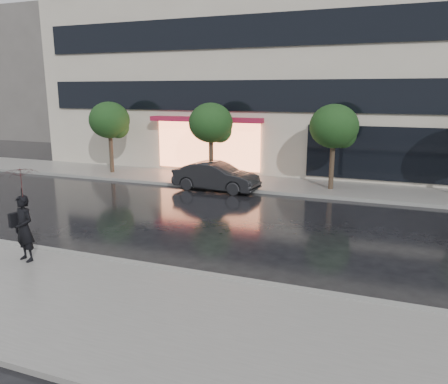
% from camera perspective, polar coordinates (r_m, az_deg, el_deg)
% --- Properties ---
extents(ground, '(120.00, 120.00, 0.00)m').
position_cam_1_polar(ground, '(12.44, -6.66, -8.45)').
color(ground, black).
rests_on(ground, ground).
extents(sidewalk_near, '(60.00, 4.50, 0.12)m').
position_cam_1_polar(sidewalk_near, '(9.92, -15.63, -14.33)').
color(sidewalk_near, slate).
rests_on(sidewalk_near, ground).
extents(sidewalk_far, '(60.00, 3.50, 0.12)m').
position_cam_1_polar(sidewalk_far, '(21.65, 5.93, 1.04)').
color(sidewalk_far, slate).
rests_on(sidewalk_far, ground).
extents(curb_near, '(60.00, 0.25, 0.14)m').
position_cam_1_polar(curb_near, '(11.60, -8.97, -9.77)').
color(curb_near, gray).
rests_on(curb_near, ground).
extents(curb_far, '(60.00, 0.25, 0.14)m').
position_cam_1_polar(curb_far, '(20.01, 4.62, 0.10)').
color(curb_far, gray).
rests_on(curb_far, ground).
extents(office_building, '(30.00, 12.76, 18.00)m').
position_cam_1_polar(office_building, '(29.06, 10.66, 21.67)').
color(office_building, beige).
rests_on(office_building, ground).
extents(bg_building_left, '(14.00, 10.00, 12.00)m').
position_cam_1_polar(bg_building_left, '(49.32, -22.44, 13.79)').
color(bg_building_left, '#59544F').
rests_on(bg_building_left, ground).
extents(tree_far_west, '(2.20, 2.20, 3.99)m').
position_cam_1_polar(tree_far_west, '(24.89, -14.58, 8.91)').
color(tree_far_west, '#33261C').
rests_on(tree_far_west, ground).
extents(tree_mid_west, '(2.20, 2.20, 3.99)m').
position_cam_1_polar(tree_mid_west, '(21.98, -1.55, 8.82)').
color(tree_mid_west, '#33261C').
rests_on(tree_mid_west, ground).
extents(tree_mid_east, '(2.20, 2.20, 3.99)m').
position_cam_1_polar(tree_mid_east, '(20.46, 14.34, 8.11)').
color(tree_mid_east, '#33261C').
rests_on(tree_mid_east, ground).
extents(parked_car, '(4.13, 1.70, 1.33)m').
position_cam_1_polar(parked_car, '(20.30, -1.04, 2.04)').
color(parked_car, black).
rests_on(parked_car, ground).
extents(pedestrian_with_umbrella, '(1.20, 1.22, 2.52)m').
position_cam_1_polar(pedestrian_with_umbrella, '(12.46, -24.90, -1.00)').
color(pedestrian_with_umbrella, black).
rests_on(pedestrian_with_umbrella, sidewalk_near).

